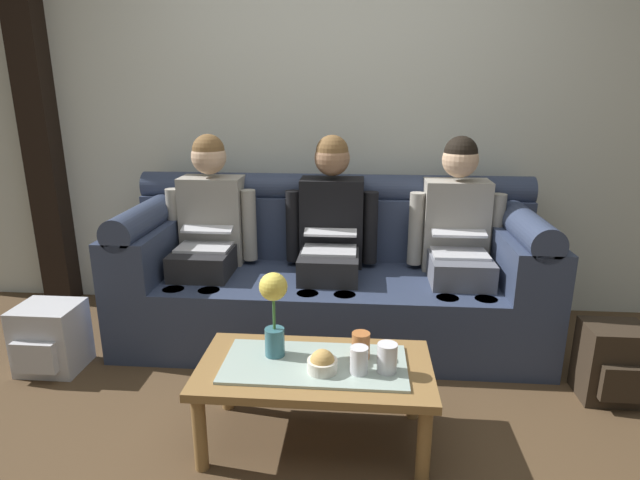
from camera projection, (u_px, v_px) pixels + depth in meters
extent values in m
plane|color=#4C3823|center=(312.00, 458.00, 2.16)|extent=(14.00, 14.00, 0.00)
cube|color=silver|center=(337.00, 93.00, 3.38)|extent=(6.00, 0.12, 2.90)
cube|color=black|center=(36.00, 93.00, 3.42)|extent=(0.20, 0.20, 2.90)
cube|color=#2D3851|center=(330.00, 306.00, 3.15)|extent=(2.46, 0.88, 0.42)
cube|color=#2D3851|center=(333.00, 227.00, 3.35)|extent=(2.46, 0.22, 0.40)
cylinder|color=#2D3851|center=(334.00, 188.00, 3.28)|extent=(2.46, 0.18, 0.18)
cube|color=#2D3851|center=(150.00, 247.00, 3.14)|extent=(0.28, 0.88, 0.28)
cylinder|color=#2D3851|center=(148.00, 217.00, 3.09)|extent=(0.18, 0.88, 0.18)
cube|color=#2D3851|center=(520.00, 256.00, 2.97)|extent=(0.28, 0.88, 0.28)
cylinder|color=#2D3851|center=(523.00, 225.00, 2.92)|extent=(0.18, 0.88, 0.18)
cube|color=#232326|center=(204.00, 261.00, 3.07)|extent=(0.34, 0.40, 0.15)
cylinder|color=#232326|center=(176.00, 324.00, 2.91)|extent=(0.12, 0.12, 0.42)
cylinder|color=#232326|center=(211.00, 325.00, 2.90)|extent=(0.12, 0.12, 0.42)
cube|color=gray|center=(213.00, 220.00, 3.25)|extent=(0.38, 0.22, 0.54)
cylinder|color=gray|center=(175.00, 224.00, 3.24)|extent=(0.09, 0.09, 0.44)
cylinder|color=gray|center=(249.00, 225.00, 3.20)|extent=(0.09, 0.09, 0.44)
sphere|color=tan|center=(209.00, 157.00, 3.12)|extent=(0.21, 0.21, 0.21)
sphere|color=brown|center=(208.00, 150.00, 3.11)|extent=(0.19, 0.19, 0.19)
cube|color=silver|center=(204.00, 247.00, 3.07)|extent=(0.31, 0.22, 0.02)
cube|color=silver|center=(210.00, 223.00, 3.17)|extent=(0.31, 0.21, 0.08)
cube|color=black|center=(209.00, 224.00, 3.17)|extent=(0.27, 0.18, 0.06)
cube|color=#232326|center=(329.00, 265.00, 3.02)|extent=(0.34, 0.40, 0.15)
cylinder|color=#232326|center=(308.00, 329.00, 2.86)|extent=(0.12, 0.12, 0.42)
cylinder|color=#232326|center=(344.00, 330.00, 2.84)|extent=(0.12, 0.12, 0.42)
cube|color=black|center=(332.00, 222.00, 3.19)|extent=(0.38, 0.22, 0.54)
cylinder|color=black|center=(293.00, 226.00, 3.18)|extent=(0.09, 0.09, 0.44)
cylinder|color=black|center=(370.00, 228.00, 3.14)|extent=(0.09, 0.09, 0.44)
sphere|color=#936B4C|center=(332.00, 158.00, 3.06)|extent=(0.21, 0.21, 0.21)
sphere|color=brown|center=(332.00, 151.00, 3.05)|extent=(0.19, 0.19, 0.19)
cube|color=silver|center=(329.00, 250.00, 3.01)|extent=(0.31, 0.22, 0.02)
cube|color=silver|center=(331.00, 226.00, 3.12)|extent=(0.31, 0.20, 0.08)
cube|color=black|center=(331.00, 227.00, 3.11)|extent=(0.27, 0.18, 0.06)
cube|color=#595B66|center=(459.00, 268.00, 2.96)|extent=(0.34, 0.40, 0.15)
cylinder|color=#595B66|center=(445.00, 334.00, 2.80)|extent=(0.12, 0.12, 0.42)
cylinder|color=#595B66|center=(483.00, 335.00, 2.78)|extent=(0.12, 0.12, 0.42)
cube|color=gray|center=(455.00, 225.00, 3.13)|extent=(0.38, 0.22, 0.54)
cylinder|color=gray|center=(416.00, 229.00, 3.12)|extent=(0.09, 0.09, 0.44)
cylinder|color=gray|center=(496.00, 230.00, 3.08)|extent=(0.09, 0.09, 0.44)
sphere|color=tan|center=(460.00, 160.00, 3.00)|extent=(0.21, 0.21, 0.21)
sphere|color=black|center=(461.00, 153.00, 2.99)|extent=(0.19, 0.19, 0.19)
cube|color=silver|center=(460.00, 253.00, 2.95)|extent=(0.31, 0.22, 0.02)
cube|color=silver|center=(457.00, 229.00, 3.05)|extent=(0.31, 0.21, 0.05)
cube|color=black|center=(458.00, 229.00, 3.04)|extent=(0.27, 0.18, 0.04)
cube|color=olive|center=(315.00, 369.00, 2.17)|extent=(0.98, 0.52, 0.04)
cube|color=#9EB2A8|center=(315.00, 364.00, 2.17)|extent=(0.76, 0.36, 0.01)
cylinder|color=olive|center=(200.00, 433.00, 2.06)|extent=(0.06, 0.06, 0.33)
cylinder|color=olive|center=(424.00, 445.00, 1.99)|extent=(0.06, 0.06, 0.33)
cylinder|color=olive|center=(227.00, 377.00, 2.46)|extent=(0.06, 0.06, 0.33)
cylinder|color=olive|center=(414.00, 385.00, 2.39)|extent=(0.06, 0.06, 0.33)
cylinder|color=#336672|center=(275.00, 342.00, 2.21)|extent=(0.08, 0.08, 0.12)
cylinder|color=#3D7538|center=(274.00, 313.00, 2.17)|extent=(0.01, 0.01, 0.15)
sphere|color=#E5CC4C|center=(273.00, 287.00, 2.14)|extent=(0.12, 0.12, 0.12)
cylinder|color=silver|center=(322.00, 366.00, 2.09)|extent=(0.12, 0.12, 0.05)
sphere|color=tan|center=(322.00, 362.00, 2.09)|extent=(0.10, 0.10, 0.10)
cylinder|color=silver|center=(387.00, 358.00, 2.08)|extent=(0.08, 0.08, 0.12)
cylinder|color=#B26633|center=(361.00, 345.00, 2.19)|extent=(0.08, 0.08, 0.11)
cylinder|color=silver|center=(359.00, 360.00, 2.07)|extent=(0.07, 0.07, 0.11)
cube|color=#2D2319|center=(611.00, 362.00, 2.55)|extent=(0.29, 0.23, 0.38)
cube|color=#2D2319|center=(623.00, 384.00, 2.43)|extent=(0.20, 0.05, 0.17)
cube|color=#B7B7BC|center=(51.00, 337.00, 2.81)|extent=(0.32, 0.27, 0.37)
cube|color=#B7B7BC|center=(35.00, 358.00, 2.67)|extent=(0.23, 0.05, 0.17)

